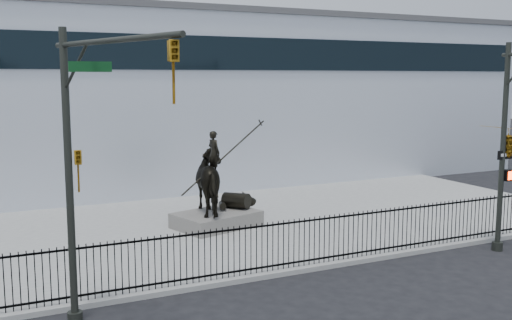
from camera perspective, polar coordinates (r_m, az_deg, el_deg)
name	(u,v)px	position (r m, az deg, el deg)	size (l,w,h in m)	color
ground	(327,283)	(17.71, 6.74, -11.54)	(120.00, 120.00, 0.00)	black
plaza	(230,226)	(23.62, -2.49, -6.31)	(30.00, 12.00, 0.15)	gray
building	(140,101)	(35.24, -11.01, 5.55)	(44.00, 14.00, 9.00)	silver
picket_fence	(305,242)	(18.45, 4.67, -7.76)	(22.10, 0.10, 1.50)	black
statue_plinth	(217,219)	(23.19, -3.78, -5.67)	(3.04, 2.09, 0.57)	#5E5A55
equestrian_statue	(217,181)	(22.92, -3.70, -2.05)	(3.77, 2.88, 3.31)	black
traffic_signal_left	(86,162)	(13.73, -15.92, -0.15)	(1.52, 4.84, 7.00)	#262924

